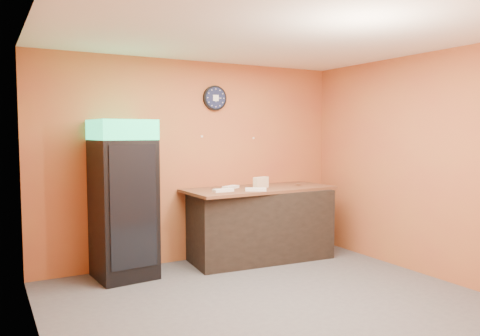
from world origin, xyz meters
TOP-DOWN VIEW (x-y plane):
  - floor at (0.00, 0.00)m, footprint 4.50×4.50m
  - back_wall at (0.00, 2.00)m, footprint 4.50×0.02m
  - left_wall at (-2.25, 0.00)m, footprint 0.02×4.00m
  - right_wall at (2.25, 0.00)m, footprint 0.02×4.00m
  - ceiling at (0.00, 0.00)m, footprint 4.50×4.00m
  - beverage_cooler at (-1.13, 1.61)m, footprint 0.74×0.75m
  - prep_counter at (0.79, 1.56)m, footprint 2.03×1.03m
  - wall_clock at (0.30, 1.97)m, footprint 0.35×0.06m
  - wall_phone at (-0.66, 1.95)m, footprint 0.12×0.11m
  - butcher_paper at (0.79, 1.56)m, footprint 2.17×0.97m
  - sub_roll_stack at (0.78, 1.50)m, footprint 0.26×0.16m
  - wrapped_sandwich_left at (0.13, 1.40)m, footprint 0.28×0.12m
  - wrapped_sandwich_mid at (0.55, 1.26)m, footprint 0.30×0.24m
  - wrapped_sandwich_right at (0.38, 1.66)m, footprint 0.29×0.22m
  - kitchen_tool at (0.86, 1.60)m, footprint 0.06×0.06m

SIDE VIEW (x-z plane):
  - floor at x=0.00m, z-range 0.00..0.00m
  - prep_counter at x=0.79m, z-range 0.00..0.98m
  - beverage_cooler at x=-1.13m, z-range -0.02..1.94m
  - butcher_paper at x=0.79m, z-range 0.98..1.02m
  - wrapped_sandwich_right at x=0.38m, z-range 1.02..1.06m
  - wrapped_sandwich_left at x=0.13m, z-range 1.02..1.06m
  - wrapped_sandwich_mid at x=0.55m, z-range 1.02..1.06m
  - kitchen_tool at x=0.86m, z-range 1.02..1.08m
  - sub_roll_stack at x=0.78m, z-range 1.02..1.18m
  - back_wall at x=0.00m, z-range 0.00..2.80m
  - left_wall at x=-2.25m, z-range 0.00..2.80m
  - right_wall at x=2.25m, z-range 0.00..2.80m
  - wall_phone at x=-0.66m, z-range 1.48..1.71m
  - wall_clock at x=0.30m, z-range 2.12..2.47m
  - ceiling at x=0.00m, z-range 2.79..2.81m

